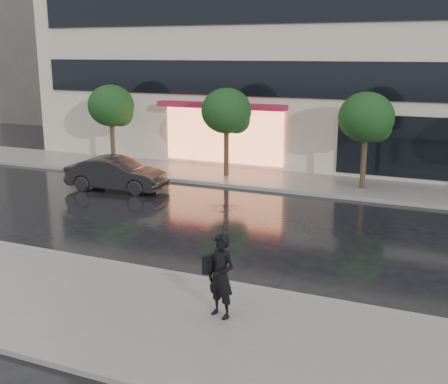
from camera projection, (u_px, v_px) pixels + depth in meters
The scene contains 11 objects.
ground at pixel (181, 263), 15.05m from camera, with size 120.00×120.00×0.00m, color black.
sidewalk_near at pixel (110, 310), 12.15m from camera, with size 60.00×4.50×0.12m, color slate.
sidewalk_far at pixel (292, 182), 24.14m from camera, with size 60.00×3.50×0.12m, color slate.
curb_near at pixel (162, 273), 14.15m from camera, with size 60.00×0.25×0.14m, color gray.
curb_far at pixel (280, 190), 22.58m from camera, with size 60.00×0.25×0.14m, color gray.
bg_building_left at pixel (31, 45), 47.58m from camera, with size 14.00×10.00×12.00m, color #59544F.
tree_far_west at pixel (112, 107), 26.73m from camera, with size 2.20×2.20×3.99m.
tree_mid_west at pixel (228, 113), 24.39m from camera, with size 2.20×2.20×3.99m.
tree_mid_east at pixel (368, 119), 22.05m from camera, with size 2.20×2.20×3.99m.
parked_car at pixel (116, 174), 22.77m from camera, with size 1.43×4.09×1.35m, color black.
pedestrian_with_umbrella at pixel (222, 246), 11.36m from camera, with size 1.18×1.19×2.47m.
Camera 1 is at (6.74, -12.47, 5.51)m, focal length 45.00 mm.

